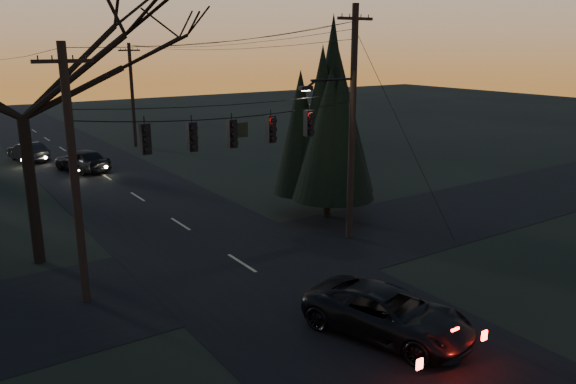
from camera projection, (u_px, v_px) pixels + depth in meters
main_road at (150, 205)px, 30.19m from camera, size 8.00×120.00×0.02m
cross_road at (242, 263)px, 22.17m from camera, size 60.00×7.00×0.02m
utility_pole_right at (349, 237)px, 25.15m from camera, size 5.00×0.30×10.00m
utility_pole_left at (87, 301)px, 18.93m from camera, size 1.80×0.30×8.50m
utility_pole_far_r at (136, 146)px, 47.59m from camera, size 1.80×0.30×8.50m
span_signal_assembly at (233, 132)px, 20.70m from camera, size 11.50×0.44×1.56m
bare_tree_left at (15, 55)px, 20.27m from camera, size 11.28×11.28×11.44m
evergreen_right at (328, 120)px, 26.98m from camera, size 4.21×4.21×8.49m
suv_near at (388, 314)px, 16.54m from camera, size 3.80×5.57×1.41m
sedan_oncoming_a at (82, 160)px, 37.96m from camera, size 3.14×4.93×1.56m
sedan_oncoming_b at (28, 152)px, 41.33m from camera, size 2.42×4.41×1.38m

